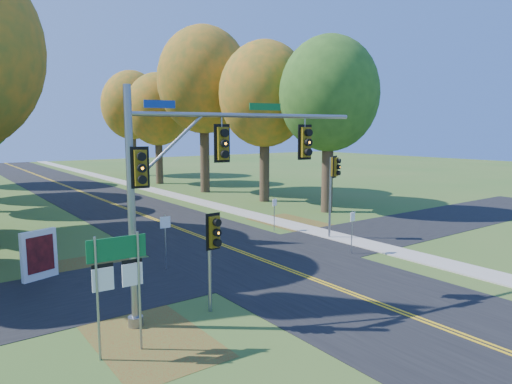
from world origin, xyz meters
TOP-DOWN VIEW (x-y plane):
  - ground at (0.00, 0.00)m, footprint 160.00×160.00m
  - road_main at (0.00, 0.00)m, footprint 8.00×160.00m
  - road_cross at (0.00, 2.00)m, footprint 60.00×6.00m
  - centerline_left at (-0.10, 0.00)m, footprint 0.10×160.00m
  - centerline_right at (0.10, 0.00)m, footprint 0.10×160.00m
  - sidewalk_east at (6.20, 0.00)m, footprint 1.60×160.00m
  - leaf_patch_w_near at (-6.50, 4.00)m, footprint 4.00×6.00m
  - leaf_patch_e at (6.80, 6.00)m, footprint 3.50×8.00m
  - leaf_patch_w_far at (-7.50, -3.00)m, footprint 3.00×5.00m
  - tree_e_a at (11.57, 8.77)m, footprint 7.20×7.20m
  - tree_e_b at (10.97, 15.58)m, footprint 7.60×7.60m
  - tree_e_c at (9.88, 23.69)m, footprint 8.80×8.80m
  - tree_e_d at (9.26, 32.87)m, footprint 7.00×7.00m
  - tree_e_e at (10.47, 43.58)m, footprint 7.80×7.80m
  - traffic_mast at (-5.55, -2.39)m, footprint 7.98×1.64m
  - east_signal_pole at (5.79, 2.54)m, footprint 0.51×0.61m
  - ped_signal_pole at (-5.03, -2.56)m, footprint 0.53×0.61m
  - route_sign_cluster at (-8.50, -3.48)m, footprint 1.55×0.18m
  - info_kiosk at (-8.91, 4.58)m, footprint 1.45×0.68m
  - reg_sign_e_north at (4.32, 5.92)m, footprint 0.38×0.12m
  - reg_sign_e_south at (4.20, -0.28)m, footprint 0.41×0.11m
  - reg_sign_w at (-4.20, 2.80)m, footprint 0.46×0.08m

SIDE VIEW (x-z plane):
  - ground at x=0.00m, z-range 0.00..0.00m
  - leaf_patch_w_near at x=-6.50m, z-range 0.00..0.01m
  - leaf_patch_e at x=6.80m, z-range 0.00..0.01m
  - leaf_patch_w_far at x=-7.50m, z-range 0.00..0.01m
  - road_cross at x=0.00m, z-range 0.00..0.02m
  - road_main at x=0.00m, z-range 0.00..0.02m
  - centerline_left at x=-0.10m, z-range 0.02..0.03m
  - centerline_right at x=0.10m, z-range 0.02..0.03m
  - sidewalk_east at x=6.20m, z-range 0.00..0.06m
  - info_kiosk at x=-8.91m, z-range 0.00..2.03m
  - reg_sign_e_north at x=4.32m, z-range 0.37..2.38m
  - reg_sign_e_south at x=4.20m, z-range 0.40..2.54m
  - reg_sign_w at x=-4.20m, z-range 0.44..2.85m
  - route_sign_cluster at x=-8.50m, z-range 0.68..4.00m
  - ped_signal_pole at x=-5.03m, z-range 0.82..4.19m
  - east_signal_pole at x=5.79m, z-range 1.19..5.81m
  - traffic_mast at x=-5.55m, z-range 1.05..8.37m
  - tree_e_d at x=9.26m, z-range 2.08..14.40m
  - tree_e_a at x=11.57m, z-range 2.16..14.90m
  - tree_e_b at x=10.97m, z-range 2.23..15.56m
  - tree_e_e at x=10.47m, z-range 2.32..16.06m
  - tree_e_c at x=9.88m, z-range 2.77..18.56m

